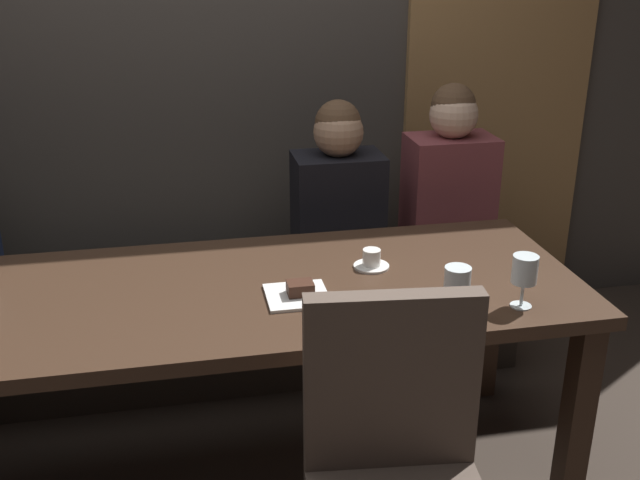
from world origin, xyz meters
TOP-DOWN VIEW (x-y plane):
  - ground at (0.00, 0.00)m, footprint 9.00×9.00m
  - back_wall_tiled at (0.00, 1.22)m, footprint 6.00×0.12m
  - arched_door at (1.35, 1.15)m, footprint 0.90×0.05m
  - dining_table at (0.00, 0.00)m, footprint 2.20×0.84m
  - banquette_bench at (0.00, 0.70)m, footprint 2.50×0.44m
  - chair_near_side at (0.32, -0.72)m, footprint 0.48×0.48m
  - diner_bearded at (0.48, 0.70)m, footprint 0.36×0.24m
  - diner_far_end at (0.97, 0.72)m, footprint 0.36×0.24m
  - wine_glass_near_right at (0.60, -0.33)m, footprint 0.08×0.08m
  - wine_glass_far_left at (0.82, -0.29)m, footprint 0.08×0.08m
  - espresso_cup at (0.46, 0.07)m, footprint 0.12×0.12m
  - dessert_plate at (0.18, -0.10)m, footprint 0.19×0.19m

SIDE VIEW (x-z plane):
  - ground at x=0.00m, z-range 0.00..0.00m
  - banquette_bench at x=0.00m, z-range 0.00..0.45m
  - chair_near_side at x=0.32m, z-range 0.07..1.05m
  - dining_table at x=0.00m, z-range 0.28..1.02m
  - dessert_plate at x=0.18m, z-range 0.73..0.78m
  - espresso_cup at x=0.46m, z-range 0.73..0.80m
  - diner_bearded at x=0.48m, z-range 0.43..1.16m
  - diner_far_end at x=0.97m, z-range 0.43..1.20m
  - wine_glass_far_left at x=0.82m, z-range 0.77..0.94m
  - wine_glass_near_right at x=0.60m, z-range 0.77..0.94m
  - arched_door at x=1.35m, z-range 0.09..2.64m
  - back_wall_tiled at x=0.00m, z-range 0.00..3.00m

